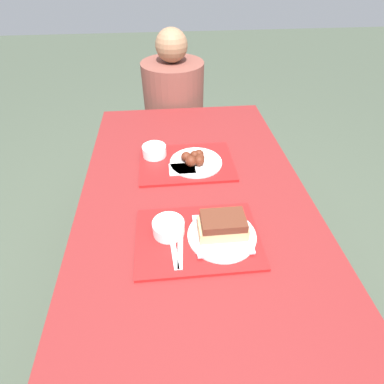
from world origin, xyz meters
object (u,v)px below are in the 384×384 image
tray_near (198,238)px  bowl_coleslaw_far (154,150)px  tray_far (187,163)px  bowl_coleslaw_near (169,227)px  brisket_sandwich_plate (222,229)px  wings_plate_far (195,160)px  person_seated_across (174,98)px

tray_near → bowl_coleslaw_far: bearing=105.7°
tray_far → bowl_coleslaw_near: bowl_coleslaw_near is taller
bowl_coleslaw_far → tray_near: bearing=-74.3°
tray_far → brisket_sandwich_plate: 0.44m
tray_near → bowl_coleslaw_far: bowl_coleslaw_far is taller
bowl_coleslaw_near → bowl_coleslaw_far: 0.47m
tray_near → wings_plate_far: (0.03, 0.42, 0.02)m
bowl_coleslaw_near → person_seated_across: bearing=86.4°
bowl_coleslaw_near → person_seated_across: 1.19m
tray_far → brisket_sandwich_plate: bearing=-79.6°
brisket_sandwich_plate → wings_plate_far: 0.42m
tray_far → person_seated_across: person_seated_across is taller
tray_near → person_seated_across: size_ratio=0.59×
brisket_sandwich_plate → bowl_coleslaw_far: brisket_sandwich_plate is taller
tray_near → bowl_coleslaw_near: size_ratio=3.84×
wings_plate_far → tray_far: bearing=158.0°
tray_far → wings_plate_far: 0.05m
brisket_sandwich_plate → person_seated_across: (-0.10, 1.22, -0.07)m
wings_plate_far → bowl_coleslaw_far: bearing=155.1°
tray_near → person_seated_across: (-0.02, 1.21, -0.04)m
bowl_coleslaw_far → wings_plate_far: size_ratio=0.47×
brisket_sandwich_plate → bowl_coleslaw_near: bearing=169.1°
brisket_sandwich_plate → bowl_coleslaw_far: (-0.22, 0.50, -0.01)m
tray_far → wings_plate_far: wings_plate_far is taller
bowl_coleslaw_near → person_seated_across: size_ratio=0.15×
bowl_coleslaw_near → wings_plate_far: 0.41m
tray_far → brisket_sandwich_plate: brisket_sandwich_plate is taller
tray_far → person_seated_across: 0.78m
tray_near → brisket_sandwich_plate: (0.08, -0.00, 0.04)m
person_seated_across → tray_far: bearing=-88.6°
tray_near → person_seated_across: 1.21m
bowl_coleslaw_far → person_seated_across: person_seated_across is taller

